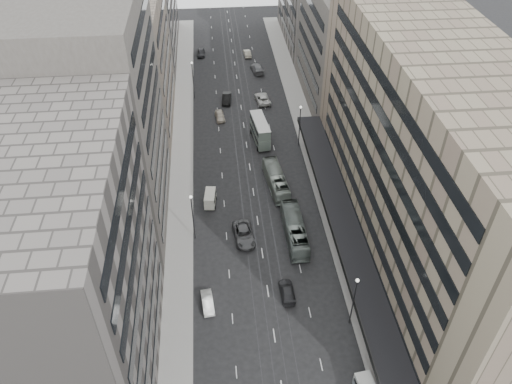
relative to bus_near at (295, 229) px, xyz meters
name	(u,v)px	position (x,y,z in m)	size (l,w,h in m)	color
ground	(269,297)	(-5.11, -10.82, -1.58)	(220.00, 220.00, 0.00)	black
sidewalk_right	(308,137)	(6.89, 26.68, -1.50)	(4.00, 125.00, 0.15)	gray
sidewalk_left	(183,143)	(-17.11, 26.68, -1.50)	(4.00, 125.00, 0.15)	gray
department_store	(428,161)	(16.34, -2.82, 13.37)	(19.20, 60.00, 30.00)	gray
building_right_mid	(346,45)	(16.39, 41.18, 10.42)	(15.00, 28.00, 24.00)	#48443E
building_left_a	(63,282)	(-26.61, -18.82, 13.42)	(15.00, 28.00, 30.00)	#69635E
building_left_b	(99,120)	(-26.61, 8.18, 15.42)	(15.00, 26.00, 34.00)	#48443E
building_left_c	(125,64)	(-26.61, 35.18, 10.92)	(15.00, 28.00, 25.00)	gray
lamp_right_near	(354,296)	(4.59, -15.82, 3.63)	(0.44, 0.44, 8.32)	#262628
lamp_right_far	(300,121)	(4.59, 24.18, 3.63)	(0.44, 0.44, 8.32)	#262628
lamp_left_near	(192,212)	(-14.81, 1.18, 3.63)	(0.44, 0.44, 8.32)	#262628
lamp_left_far	(193,76)	(-14.81, 44.18, 3.63)	(0.44, 0.44, 8.32)	#262628
bus_near	(295,229)	(0.00, 0.00, 0.00)	(2.65, 11.33, 3.16)	slate
bus_far	(276,180)	(-1.22, 12.15, -0.09)	(2.50, 10.70, 2.98)	#939F95
double_decker	(260,130)	(-2.46, 26.15, 0.84)	(3.29, 8.41, 4.48)	slate
panel_van	(210,198)	(-12.31, 8.75, -0.32)	(2.13, 3.79, 2.28)	silver
sedan_1	(208,302)	(-13.19, -11.46, -0.91)	(1.41, 4.05, 1.34)	silver
sedan_2	(244,234)	(-7.52, 0.46, -0.74)	(2.78, 6.02, 1.67)	#4D4D4F
sedan_3	(287,291)	(-2.63, -10.64, -0.91)	(1.87, 4.59, 1.33)	#27272A
sedan_4	(220,116)	(-9.71, 34.92, -0.84)	(1.73, 4.30, 1.47)	#BAAD9A
sedan_5	(227,98)	(-8.00, 41.78, -0.76)	(1.73, 4.97, 1.64)	black
sedan_6	(263,98)	(-0.40, 41.02, -0.77)	(2.68, 5.80, 1.61)	silver
sedan_7	(257,68)	(-0.12, 55.29, -0.72)	(2.39, 5.88, 1.71)	slate
sedan_8	(201,52)	(-13.13, 65.63, -0.82)	(1.79, 4.45, 1.52)	#27282A
sedan_9	(247,53)	(-1.74, 64.20, -0.86)	(1.51, 4.34, 1.43)	#B2A994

